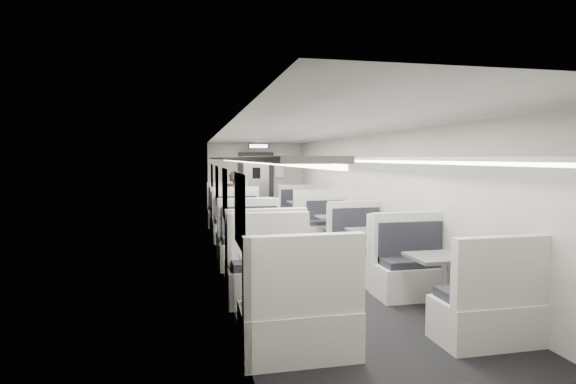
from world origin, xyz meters
name	(u,v)px	position (x,y,z in m)	size (l,w,h in m)	color
room	(301,197)	(0.00, 0.00, 1.20)	(3.24, 12.24, 2.64)	black
booth_left_a	(231,216)	(-1.00, 3.64, 0.41)	(1.14, 2.32, 1.24)	silver
booth_left_b	(240,230)	(-1.00, 1.38, 0.39)	(1.08, 2.19, 1.17)	silver
booth_left_c	(257,255)	(-1.00, -1.16, 0.40)	(1.11, 2.25, 1.20)	silver
booth_left_d	(282,289)	(-1.00, -3.10, 0.41)	(1.14, 2.31, 1.23)	silver
booth_right_a	(304,215)	(1.00, 3.72, 0.38)	(1.05, 2.13, 1.14)	silver
booth_right_b	(336,232)	(1.00, 0.93, 0.36)	(0.99, 2.00, 1.07)	silver
booth_right_c	(374,250)	(1.00, -1.09, 0.37)	(1.03, 2.09, 1.12)	silver
booth_right_d	(445,285)	(1.00, -3.26, 0.39)	(1.07, 2.17, 1.16)	silver
passenger	(235,203)	(-0.96, 2.86, 0.81)	(0.59, 0.39, 1.63)	black
window_a	(212,181)	(-1.49, 3.40, 1.35)	(0.02, 1.18, 0.84)	black
window_b	(217,186)	(-1.49, 1.20, 1.35)	(0.02, 1.18, 0.84)	black
window_c	(225,195)	(-1.49, -1.00, 1.35)	(0.02, 1.18, 0.84)	black
window_d	(240,211)	(-1.49, -3.20, 1.35)	(0.02, 1.18, 0.84)	black
luggage_rack_left	(236,159)	(-1.24, -0.30, 1.92)	(0.46, 10.40, 0.09)	silver
luggage_rack_right	(371,159)	(1.24, -0.30, 1.92)	(0.46, 10.40, 0.09)	silver
vestibule_door	(256,186)	(0.00, 5.93, 1.04)	(1.10, 0.13, 2.10)	black
exit_sign	(258,146)	(0.00, 5.44, 2.28)	(0.62, 0.12, 0.16)	black
wall_notice	(280,171)	(0.75, 5.92, 1.50)	(0.32, 0.02, 0.40)	white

